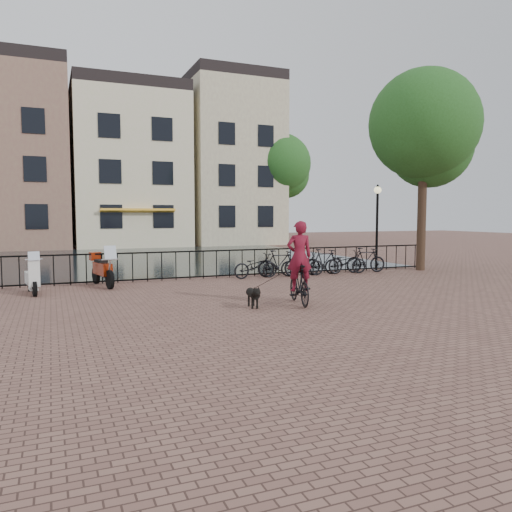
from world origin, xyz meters
name	(u,v)px	position (x,y,z in m)	size (l,w,h in m)	color
ground	(310,323)	(0.00, 0.00, 0.00)	(100.00, 100.00, 0.00)	brown
canal_water	(154,258)	(0.00, 17.30, 0.00)	(20.00, 20.00, 0.00)	black
railing	(203,265)	(0.00, 8.00, 0.50)	(20.00, 0.05, 1.02)	black
canal_house_left	(11,156)	(-7.50, 30.00, 6.40)	(7.50, 9.00, 12.80)	#84564C
canal_house_mid	(127,168)	(0.50, 30.00, 5.90)	(8.00, 9.50, 11.80)	beige
canal_house_right	(227,162)	(8.50, 30.00, 6.65)	(7.00, 9.00, 13.30)	tan
tree_near_right	(424,125)	(9.20, 7.30, 5.97)	(4.48, 4.48, 8.24)	black
tree_far_right	(281,164)	(12.00, 27.00, 6.35)	(4.76, 4.76, 8.76)	black
lamp_post	(377,213)	(7.20, 7.60, 2.38)	(0.30, 0.30, 3.45)	black
cyclist	(299,268)	(0.81, 2.05, 0.95)	(0.88, 1.89, 2.50)	black
dog	(253,296)	(-0.45, 2.10, 0.28)	(0.37, 0.84, 0.55)	black
motorcycle	(102,265)	(-3.55, 7.37, 0.69)	(0.84, 1.99, 1.38)	maroon
scooter	(32,272)	(-5.59, 6.53, 0.65)	(0.60, 1.44, 1.30)	silver
parked_bike_0	(256,266)	(1.80, 7.40, 0.45)	(0.60, 1.72, 0.90)	black
parked_bike_1	(279,264)	(2.75, 7.40, 0.50)	(0.47, 1.66, 1.00)	black
parked_bike_2	(302,264)	(3.70, 7.40, 0.45)	(0.60, 1.72, 0.90)	black
parked_bike_3	(324,262)	(4.65, 7.40, 0.50)	(0.47, 1.66, 1.00)	black
parked_bike_4	(345,262)	(5.60, 7.40, 0.45)	(0.60, 1.72, 0.90)	black
parked_bike_5	(366,260)	(6.55, 7.40, 0.50)	(0.47, 1.66, 1.00)	black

